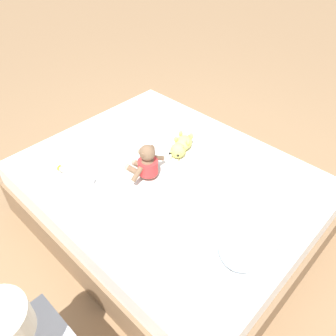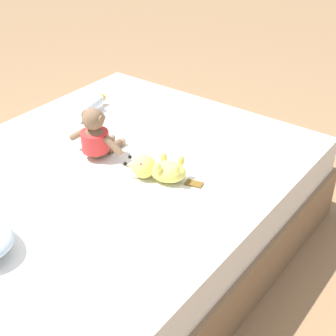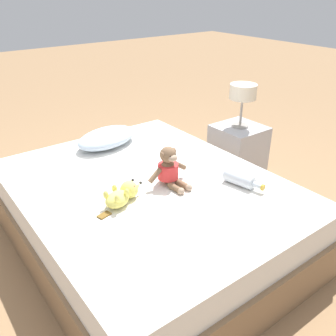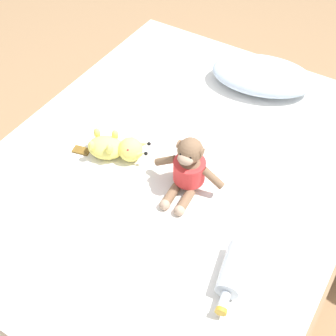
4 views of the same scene
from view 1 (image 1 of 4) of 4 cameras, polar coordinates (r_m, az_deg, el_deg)
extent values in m
plane|color=#93704C|center=(2.39, 0.00, -8.92)|extent=(16.00, 16.00, 0.00)
cube|color=#846647|center=(2.30, 0.00, -6.79)|extent=(1.44, 1.81, 0.26)
cube|color=white|center=(2.14, 0.00, -2.80)|extent=(1.40, 1.76, 0.18)
ellipsoid|color=silver|center=(1.74, 13.93, -10.75)|extent=(0.54, 0.40, 0.12)
ellipsoid|color=brown|center=(2.02, -3.43, 0.14)|extent=(0.12, 0.11, 0.15)
cylinder|color=red|center=(2.01, -3.43, 0.24)|extent=(0.13, 0.13, 0.09)
sphere|color=brown|center=(1.95, -3.56, 2.62)|extent=(0.10, 0.10, 0.10)
ellipsoid|color=tan|center=(1.97, -4.44, 2.91)|extent=(0.06, 0.05, 0.04)
sphere|color=black|center=(1.95, -4.76, 3.00)|extent=(0.01, 0.01, 0.01)
sphere|color=black|center=(1.97, -4.06, 3.50)|extent=(0.01, 0.01, 0.01)
cylinder|color=brown|center=(1.91, -4.48, 2.24)|extent=(0.01, 0.03, 0.03)
cylinder|color=brown|center=(1.97, -2.69, 3.53)|extent=(0.01, 0.03, 0.03)
cylinder|color=brown|center=(1.96, -5.29, -1.06)|extent=(0.10, 0.04, 0.08)
cylinder|color=brown|center=(2.07, -1.68, 1.69)|extent=(0.10, 0.04, 0.08)
cylinder|color=brown|center=(2.09, -5.87, -0.41)|extent=(0.04, 0.10, 0.04)
cylinder|color=brown|center=(2.12, -4.76, 0.42)|extent=(0.04, 0.10, 0.04)
sphere|color=tan|center=(2.12, -6.85, 0.15)|extent=(0.04, 0.04, 0.04)
sphere|color=tan|center=(2.15, -5.74, 0.96)|extent=(0.04, 0.04, 0.04)
ellipsoid|color=#EAE066|center=(2.26, 2.63, 4.30)|extent=(0.18, 0.16, 0.08)
sphere|color=#EAE066|center=(2.18, 1.69, 3.00)|extent=(0.10, 0.10, 0.10)
cone|color=#EAE066|center=(2.14, 1.97, 2.39)|extent=(0.07, 0.05, 0.05)
sphere|color=black|center=(2.11, 1.70, 2.13)|extent=(0.02, 0.02, 0.02)
cone|color=#EAE066|center=(2.15, 0.58, 2.75)|extent=(0.07, 0.05, 0.05)
sphere|color=black|center=(2.13, 0.30, 2.49)|extent=(0.02, 0.02, 0.02)
sphere|color=red|center=(2.16, 2.44, 3.39)|extent=(0.02, 0.02, 0.02)
sphere|color=red|center=(2.18, 0.96, 3.76)|extent=(0.02, 0.02, 0.02)
ellipsoid|color=#EAE066|center=(2.21, 3.41, 4.41)|extent=(0.04, 0.04, 0.05)
ellipsoid|color=#EAE066|center=(2.23, 1.38, 4.91)|extent=(0.04, 0.04, 0.05)
ellipsoid|color=#EAE066|center=(2.27, 3.97, 5.47)|extent=(0.04, 0.04, 0.05)
ellipsoid|color=#EAE066|center=(2.29, 2.17, 5.90)|extent=(0.04, 0.04, 0.05)
cube|color=brown|center=(2.37, 3.55, 5.01)|extent=(0.08, 0.05, 0.01)
cylinder|color=silver|center=(2.07, -14.99, -1.48)|extent=(0.12, 0.19, 0.08)
cylinder|color=silver|center=(2.14, -17.28, -0.35)|extent=(0.04, 0.06, 0.03)
cylinder|color=gold|center=(2.17, -17.94, -0.02)|extent=(0.04, 0.02, 0.04)
camera|label=2|loc=(2.42, 51.92, 20.88)|focal=52.89mm
camera|label=3|loc=(3.46, -8.85, 35.26)|focal=39.41mm
camera|label=4|loc=(2.23, -41.54, 32.47)|focal=49.63mm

